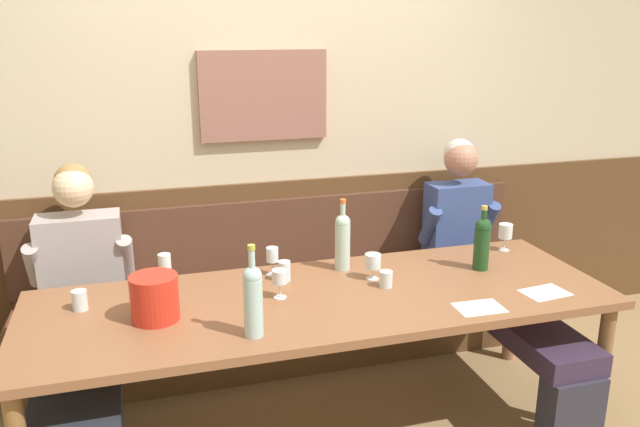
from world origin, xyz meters
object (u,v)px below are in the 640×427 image
ice_bucket (155,298)px  wine_glass_right_end (505,232)px  wine_glass_center_front (373,262)px  wall_bench (286,315)px  wine_glass_by_bottle (280,278)px  person_center_left_seat (80,319)px  water_tumbler_center (284,271)px  water_tumbler_right (386,279)px  wine_glass_left_end (272,256)px  wine_glass_mid_right (165,265)px  water_tumbler_left (80,300)px  person_left_seat (488,268)px  dining_table (323,309)px  wine_bottle_green_tall (343,240)px  wine_bottle_amber_mid (253,298)px  wine_bottle_clear_water (482,242)px

ice_bucket → wine_glass_right_end: (1.89, 0.34, 0.01)m
ice_bucket → wine_glass_center_front: 1.05m
wall_bench → wine_glass_by_bottle: 0.91m
person_center_left_seat → water_tumbler_center: bearing=-5.8°
wall_bench → wine_glass_right_end: wall_bench is taller
water_tumbler_right → wine_glass_left_end: bearing=148.4°
person_center_left_seat → wine_glass_mid_right: (0.40, -0.00, 0.23)m
person_center_left_seat → wine_glass_left_end: 0.95m
wine_glass_center_front → wine_glass_mid_right: size_ratio=0.81×
water_tumbler_left → person_center_left_seat: bearing=98.9°
person_center_left_seat → person_left_seat: (2.15, 0.00, 0.02)m
person_left_seat → wine_glass_mid_right: (-1.75, -0.01, 0.22)m
wall_bench → wine_glass_right_end: size_ratio=19.70×
wine_glass_mid_right → person_center_left_seat: bearing=179.8°
dining_table → person_left_seat: (1.06, 0.34, -0.04)m
wine_bottle_green_tall → water_tumbler_left: size_ratio=4.12×
ice_bucket → person_left_seat: bearing=11.4°
person_left_seat → water_tumbler_right: (-0.75, -0.31, 0.15)m
person_center_left_seat → ice_bucket: bearing=-46.6°
wall_bench → water_tumbler_right: bearing=-66.3°
water_tumbler_right → water_tumbler_center: bearing=154.6°
dining_table → wine_glass_mid_right: bearing=154.3°
wall_bench → water_tumbler_right: size_ratio=37.98×
wine_glass_by_bottle → water_tumbler_left: wine_glass_by_bottle is taller
wine_glass_center_front → water_tumbler_center: 0.43m
water_tumbler_center → wine_bottle_green_tall: bearing=12.0°
person_left_seat → wine_glass_by_bottle: 1.31m
water_tumbler_center → wine_bottle_amber_mid: bearing=-115.4°
wine_bottle_green_tall → wine_glass_left_end: size_ratio=2.56×
wine_bottle_amber_mid → water_tumbler_right: wine_bottle_amber_mid is taller
ice_bucket → wine_glass_right_end: ice_bucket is taller
water_tumbler_left → ice_bucket: bearing=-31.2°
person_left_seat → wine_glass_right_end: (0.07, -0.02, 0.21)m
dining_table → wine_glass_mid_right: (-0.68, 0.33, 0.17)m
dining_table → ice_bucket: 0.77m
person_center_left_seat → wine_glass_center_front: bearing=-8.3°
person_left_seat → wine_bottle_clear_water: size_ratio=4.06×
wine_bottle_green_tall → water_tumbler_right: size_ratio=4.70×
wall_bench → wine_glass_mid_right: size_ratio=18.66×
person_left_seat → water_tumbler_left: (-2.13, -0.17, 0.15)m
wine_bottle_clear_water → wine_glass_right_end: 0.35m
wine_glass_by_bottle → person_center_left_seat: bearing=161.9°
wine_bottle_clear_water → wine_glass_by_bottle: wine_bottle_clear_water is taller
ice_bucket → wine_glass_left_end: ice_bucket is taller
ice_bucket → wine_glass_mid_right: bearing=79.9°
wine_glass_left_end → wine_glass_by_bottle: wine_glass_left_end is taller
person_center_left_seat → person_left_seat: person_left_seat is taller
water_tumbler_left → water_tumbler_center: size_ratio=0.90×
wine_bottle_green_tall → wine_glass_mid_right: bearing=178.1°
wall_bench → person_center_left_seat: 1.21m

